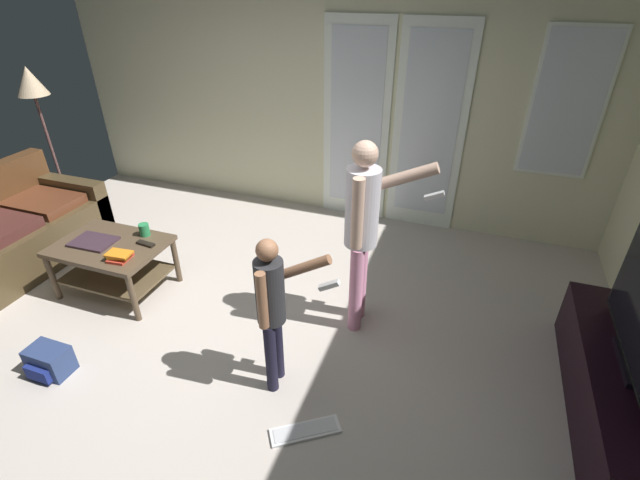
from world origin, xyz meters
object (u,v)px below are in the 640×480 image
object	(u,v)px
loose_keyboard	(305,431)
laptop_closed	(93,242)
coffee_table	(113,257)
tv_stand	(613,390)
backpack	(49,361)
person_child	(273,304)
floor_lamp	(33,92)
book_stack	(120,256)
person_adult	(363,223)
cup_near_edge	(144,230)
tv_remote_black	(146,244)

from	to	relation	value
loose_keyboard	laptop_closed	size ratio (longest dim) A/B	1.23
coffee_table	tv_stand	xyz separation A→B (m)	(3.87, -0.03, -0.13)
tv_stand	loose_keyboard	world-z (taller)	tv_stand
laptop_closed	backpack	bearing A→B (deg)	-71.66
backpack	person_child	bearing A→B (deg)	16.51
loose_keyboard	coffee_table	bearing A→B (deg)	158.88
person_child	backpack	bearing A→B (deg)	-163.49
tv_stand	loose_keyboard	size ratio (longest dim) A/B	3.76
floor_lamp	book_stack	world-z (taller)	floor_lamp
person_adult	book_stack	distance (m)	1.97
laptop_closed	coffee_table	bearing A→B (deg)	9.44
floor_lamp	laptop_closed	xyz separation A→B (m)	(1.41, -1.01, -0.92)
person_child	tv_stand	bearing A→B (deg)	12.48
person_adult	backpack	xyz separation A→B (m)	(-1.92, -1.26, -0.82)
tv_stand	cup_near_edge	xyz separation A→B (m)	(-3.68, 0.26, 0.31)
book_stack	person_adult	bearing A→B (deg)	13.77
floor_lamp	backpack	bearing A→B (deg)	-47.80
person_adult	cup_near_edge	bearing A→B (deg)	-177.86
cup_near_edge	tv_remote_black	xyz separation A→B (m)	(0.11, -0.13, -0.04)
person_adult	person_child	distance (m)	0.90
loose_keyboard	backpack	bearing A→B (deg)	-175.48
person_child	loose_keyboard	distance (m)	0.82
loose_keyboard	cup_near_edge	xyz separation A→B (m)	(-1.90, 1.04, 0.52)
laptop_closed	cup_near_edge	size ratio (longest dim) A/B	3.27
backpack	cup_near_edge	world-z (taller)	cup_near_edge
backpack	cup_near_edge	size ratio (longest dim) A/B	2.63
tv_remote_black	person_adult	bearing A→B (deg)	11.82
backpack	laptop_closed	bearing A→B (deg)	110.57
coffee_table	backpack	xyz separation A→B (m)	(0.21, -0.96, -0.24)
tv_stand	tv_remote_black	xyz separation A→B (m)	(-3.57, 0.13, 0.27)
backpack	book_stack	distance (m)	0.90
tv_remote_black	book_stack	size ratio (longest dim) A/B	0.82
tv_stand	book_stack	bearing A→B (deg)	-178.00
person_adult	cup_near_edge	distance (m)	1.98
backpack	book_stack	bearing A→B (deg)	86.89
backpack	laptop_closed	world-z (taller)	laptop_closed
tv_stand	book_stack	distance (m)	3.63
coffee_table	backpack	size ratio (longest dim) A/B	3.19
cup_near_edge	book_stack	bearing A→B (deg)	-81.28
person_adult	loose_keyboard	bearing A→B (deg)	-91.71
backpack	cup_near_edge	xyz separation A→B (m)	(-0.02, 1.19, 0.43)
person_child	tv_remote_black	world-z (taller)	person_child
person_adult	book_stack	bearing A→B (deg)	-166.23
tv_stand	floor_lamp	size ratio (longest dim) A/B	0.99
person_adult	tv_remote_black	world-z (taller)	person_adult
backpack	tv_remote_black	distance (m)	1.13
backpack	tv_remote_black	bearing A→B (deg)	85.00
person_adult	book_stack	xyz separation A→B (m)	(-1.88, -0.46, -0.41)
coffee_table	backpack	bearing A→B (deg)	-77.47
tv_stand	backpack	distance (m)	3.78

